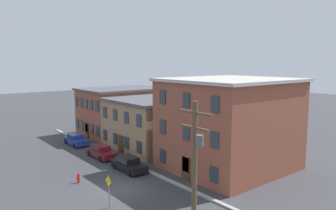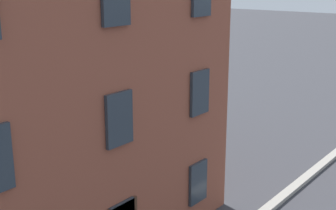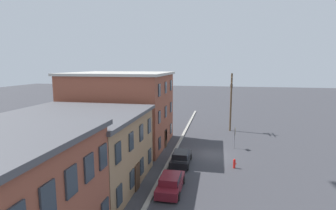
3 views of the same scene
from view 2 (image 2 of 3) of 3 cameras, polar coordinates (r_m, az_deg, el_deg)
The scene contains 0 objects.
Camera 2 is at (-6.17, -2.04, 8.02)m, focal length 50.00 mm.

